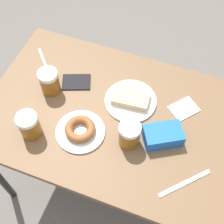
{
  "coord_description": "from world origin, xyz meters",
  "views": [
    {
      "loc": [
        0.66,
        0.25,
        1.82
      ],
      "look_at": [
        0.0,
        0.0,
        0.72
      ],
      "focal_mm": 50.0,
      "sensor_mm": 36.0,
      "label": 1
    }
  ],
  "objects_px": {
    "beer_mug_left": "(129,135)",
    "knife": "(185,183)",
    "beer_mug_right": "(29,125)",
    "passport_near_edge": "(76,82)",
    "blue_pouch": "(163,135)",
    "fork": "(44,62)",
    "napkin_folded": "(184,109)",
    "beer_mug_center": "(49,82)",
    "plate_with_cake": "(131,100)",
    "plate_with_donut": "(80,130)"
  },
  "relations": [
    {
      "from": "fork",
      "to": "knife",
      "type": "height_order",
      "value": "same"
    },
    {
      "from": "fork",
      "to": "blue_pouch",
      "type": "xyz_separation_m",
      "value": [
        0.2,
        0.63,
        0.03
      ]
    },
    {
      "from": "beer_mug_left",
      "to": "fork",
      "type": "relative_size",
      "value": 0.79
    },
    {
      "from": "plate_with_donut",
      "to": "beer_mug_center",
      "type": "relative_size",
      "value": 1.74
    },
    {
      "from": "beer_mug_center",
      "to": "blue_pouch",
      "type": "bearing_deg",
      "value": 82.83
    },
    {
      "from": "fork",
      "to": "passport_near_edge",
      "type": "xyz_separation_m",
      "value": [
        0.06,
        0.19,
        0.0
      ]
    },
    {
      "from": "plate_with_cake",
      "to": "fork",
      "type": "relative_size",
      "value": 1.54
    },
    {
      "from": "beer_mug_right",
      "to": "knife",
      "type": "relative_size",
      "value": 0.67
    },
    {
      "from": "passport_near_edge",
      "to": "blue_pouch",
      "type": "xyz_separation_m",
      "value": [
        0.14,
        0.44,
        0.03
      ]
    },
    {
      "from": "beer_mug_center",
      "to": "knife",
      "type": "distance_m",
      "value": 0.7
    },
    {
      "from": "beer_mug_left",
      "to": "beer_mug_right",
      "type": "relative_size",
      "value": 1.0
    },
    {
      "from": "beer_mug_left",
      "to": "plate_with_donut",
      "type": "bearing_deg",
      "value": -81.69
    },
    {
      "from": "beer_mug_left",
      "to": "napkin_folded",
      "type": "distance_m",
      "value": 0.29
    },
    {
      "from": "beer_mug_center",
      "to": "passport_near_edge",
      "type": "height_order",
      "value": "beer_mug_center"
    },
    {
      "from": "beer_mug_center",
      "to": "napkin_folded",
      "type": "xyz_separation_m",
      "value": [
        -0.11,
        0.58,
        -0.06
      ]
    },
    {
      "from": "plate_with_cake",
      "to": "knife",
      "type": "distance_m",
      "value": 0.42
    },
    {
      "from": "napkin_folded",
      "to": "knife",
      "type": "distance_m",
      "value": 0.33
    },
    {
      "from": "plate_with_cake",
      "to": "plate_with_donut",
      "type": "relative_size",
      "value": 1.12
    },
    {
      "from": "knife",
      "to": "beer_mug_left",
      "type": "bearing_deg",
      "value": -110.04
    },
    {
      "from": "napkin_folded",
      "to": "knife",
      "type": "relative_size",
      "value": 0.83
    },
    {
      "from": "beer_mug_right",
      "to": "beer_mug_center",
      "type": "bearing_deg",
      "value": -174.0
    },
    {
      "from": "beer_mug_right",
      "to": "blue_pouch",
      "type": "height_order",
      "value": "beer_mug_right"
    },
    {
      "from": "napkin_folded",
      "to": "blue_pouch",
      "type": "height_order",
      "value": "blue_pouch"
    },
    {
      "from": "plate_with_cake",
      "to": "knife",
      "type": "bearing_deg",
      "value": 47.73
    },
    {
      "from": "beer_mug_center",
      "to": "beer_mug_right",
      "type": "relative_size",
      "value": 1.0
    },
    {
      "from": "plate_with_donut",
      "to": "blue_pouch",
      "type": "bearing_deg",
      "value": 105.14
    },
    {
      "from": "fork",
      "to": "napkin_folded",
      "type": "bearing_deg",
      "value": 87.88
    },
    {
      "from": "plate_with_donut",
      "to": "knife",
      "type": "height_order",
      "value": "plate_with_donut"
    },
    {
      "from": "passport_near_edge",
      "to": "knife",
      "type": "bearing_deg",
      "value": 62.95
    },
    {
      "from": "napkin_folded",
      "to": "plate_with_donut",
      "type": "bearing_deg",
      "value": -54.92
    },
    {
      "from": "knife",
      "to": "passport_near_edge",
      "type": "bearing_deg",
      "value": -117.05
    },
    {
      "from": "beer_mug_left",
      "to": "beer_mug_center",
      "type": "height_order",
      "value": "same"
    },
    {
      "from": "beer_mug_center",
      "to": "blue_pouch",
      "type": "height_order",
      "value": "beer_mug_center"
    },
    {
      "from": "beer_mug_left",
      "to": "blue_pouch",
      "type": "bearing_deg",
      "value": 115.3
    },
    {
      "from": "beer_mug_left",
      "to": "blue_pouch",
      "type": "distance_m",
      "value": 0.14
    },
    {
      "from": "napkin_folded",
      "to": "passport_near_edge",
      "type": "relative_size",
      "value": 0.96
    },
    {
      "from": "plate_with_cake",
      "to": "beer_mug_right",
      "type": "xyz_separation_m",
      "value": [
        0.29,
        -0.33,
        0.04
      ]
    },
    {
      "from": "passport_near_edge",
      "to": "beer_mug_center",
      "type": "bearing_deg",
      "value": -49.12
    },
    {
      "from": "plate_with_donut",
      "to": "passport_near_edge",
      "type": "distance_m",
      "value": 0.26
    },
    {
      "from": "plate_with_cake",
      "to": "napkin_folded",
      "type": "xyz_separation_m",
      "value": [
        -0.04,
        0.23,
        -0.01
      ]
    },
    {
      "from": "napkin_folded",
      "to": "knife",
      "type": "xyz_separation_m",
      "value": [
        0.32,
        0.08,
        -0.0
      ]
    },
    {
      "from": "beer_mug_center",
      "to": "fork",
      "type": "relative_size",
      "value": 0.79
    },
    {
      "from": "beer_mug_right",
      "to": "knife",
      "type": "bearing_deg",
      "value": 90.65
    },
    {
      "from": "plate_with_cake",
      "to": "passport_near_edge",
      "type": "distance_m",
      "value": 0.26
    },
    {
      "from": "knife",
      "to": "passport_near_edge",
      "type": "xyz_separation_m",
      "value": [
        -0.29,
        -0.57,
        0.0
      ]
    },
    {
      "from": "blue_pouch",
      "to": "knife",
      "type": "bearing_deg",
      "value": 40.89
    },
    {
      "from": "plate_with_donut",
      "to": "knife",
      "type": "bearing_deg",
      "value": 82.05
    },
    {
      "from": "plate_with_cake",
      "to": "blue_pouch",
      "type": "xyz_separation_m",
      "value": [
        0.13,
        0.18,
        0.02
      ]
    },
    {
      "from": "beer_mug_right",
      "to": "napkin_folded",
      "type": "height_order",
      "value": "beer_mug_right"
    },
    {
      "from": "beer_mug_left",
      "to": "knife",
      "type": "distance_m",
      "value": 0.27
    }
  ]
}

